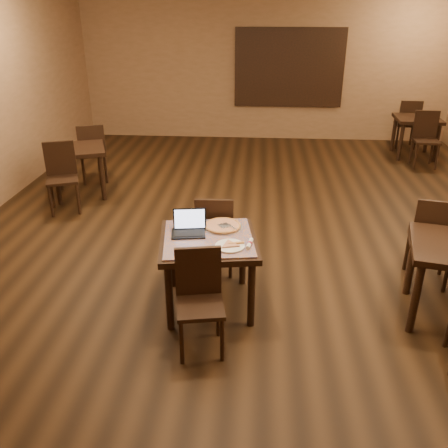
# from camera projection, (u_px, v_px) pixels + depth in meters

# --- Properties ---
(ground) EXTENTS (10.00, 10.00, 0.00)m
(ground) POSITION_uv_depth(u_px,v_px,m) (263.00, 232.00, 6.40)
(ground) COLOR black
(ground) RESTS_ON ground
(wall_back) EXTENTS (8.00, 0.02, 3.00)m
(wall_back) POSITION_uv_depth(u_px,v_px,m) (266.00, 70.00, 10.29)
(wall_back) COLOR #946B4B
(wall_back) RESTS_ON ground
(mural) EXTENTS (2.34, 0.05, 1.64)m
(mural) POSITION_uv_depth(u_px,v_px,m) (289.00, 68.00, 10.20)
(mural) COLOR #22547F
(mural) RESTS_ON wall_back
(tiled_table) EXTENTS (1.04, 1.04, 0.76)m
(tiled_table) POSITION_uv_depth(u_px,v_px,m) (208.00, 247.00, 4.59)
(tiled_table) COLOR black
(tiled_table) RESTS_ON ground
(chair_main_near) EXTENTS (0.47, 0.47, 0.93)m
(chair_main_near) POSITION_uv_depth(u_px,v_px,m) (199.00, 294.00, 4.09)
(chair_main_near) COLOR black
(chair_main_near) RESTS_ON ground
(chair_main_far) EXTENTS (0.43, 0.43, 0.95)m
(chair_main_far) POSITION_uv_depth(u_px,v_px,m) (215.00, 231.00, 5.20)
(chair_main_far) COLOR black
(chair_main_far) RESTS_ON ground
(laptop) EXTENTS (0.35, 0.30, 0.22)m
(laptop) POSITION_uv_depth(u_px,v_px,m) (189.00, 227.00, 4.63)
(laptop) COLOR black
(laptop) RESTS_ON tiled_table
(plate) EXTENTS (0.28, 0.28, 0.02)m
(plate) POSITION_uv_depth(u_px,v_px,m) (230.00, 246.00, 4.37)
(plate) COLOR white
(plate) RESTS_ON tiled_table
(pizza_slice) EXTENTS (0.24, 0.24, 0.02)m
(pizza_slice) POSITION_uv_depth(u_px,v_px,m) (230.00, 245.00, 4.36)
(pizza_slice) COLOR beige
(pizza_slice) RESTS_ON plate
(pizza_pan) EXTENTS (0.40, 0.40, 0.01)m
(pizza_pan) POSITION_uv_depth(u_px,v_px,m) (223.00, 227.00, 4.76)
(pizza_pan) COLOR silver
(pizza_pan) RESTS_ON tiled_table
(pizza_whole) EXTENTS (0.37, 0.37, 0.03)m
(pizza_whole) POSITION_uv_depth(u_px,v_px,m) (223.00, 225.00, 4.75)
(pizza_whole) COLOR beige
(pizza_whole) RESTS_ON pizza_pan
(spatula) EXTENTS (0.23, 0.27, 0.01)m
(spatula) POSITION_uv_depth(u_px,v_px,m) (225.00, 226.00, 4.73)
(spatula) COLOR silver
(spatula) RESTS_ON pizza_whole
(napkin_roll) EXTENTS (0.07, 0.18, 0.04)m
(napkin_roll) POSITION_uv_depth(u_px,v_px,m) (250.00, 244.00, 4.39)
(napkin_roll) COLOR white
(napkin_roll) RESTS_ON tiled_table
(other_table_a) EXTENTS (0.87, 0.87, 0.78)m
(other_table_a) POSITION_uv_depth(u_px,v_px,m) (417.00, 124.00, 9.34)
(other_table_a) COLOR black
(other_table_a) RESTS_ON ground
(other_table_a_chair_near) EXTENTS (0.46, 0.46, 1.01)m
(other_table_a_chair_near) POSITION_uv_depth(u_px,v_px,m) (426.00, 136.00, 8.84)
(other_table_a_chair_near) COLOR black
(other_table_a_chair_near) RESTS_ON ground
(other_table_a_chair_far) EXTENTS (0.46, 0.46, 1.01)m
(other_table_a_chair_far) POSITION_uv_depth(u_px,v_px,m) (408.00, 121.00, 9.90)
(other_table_a_chair_far) COLOR black
(other_table_a_chair_far) RESTS_ON ground
(other_table_b) EXTENTS (1.07, 1.07, 0.78)m
(other_table_b) POSITION_uv_depth(u_px,v_px,m) (77.00, 156.00, 7.40)
(other_table_b) COLOR black
(other_table_b) RESTS_ON ground
(other_table_b_chair_near) EXTENTS (0.56, 0.56, 1.01)m
(other_table_b_chair_near) POSITION_uv_depth(u_px,v_px,m) (62.00, 173.00, 6.91)
(other_table_b_chair_near) COLOR black
(other_table_b_chair_near) RESTS_ON ground
(other_table_b_chair_far) EXTENTS (0.56, 0.56, 1.01)m
(other_table_b_chair_far) POSITION_uv_depth(u_px,v_px,m) (92.00, 150.00, 7.97)
(other_table_b_chair_far) COLOR black
(other_table_b_chair_far) RESTS_ON ground
(other_table_c_chair_far) EXTENTS (0.53, 0.53, 1.03)m
(other_table_c_chair_far) POSITION_uv_depth(u_px,v_px,m) (433.00, 237.00, 4.97)
(other_table_c_chair_far) COLOR black
(other_table_c_chair_far) RESTS_ON ground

